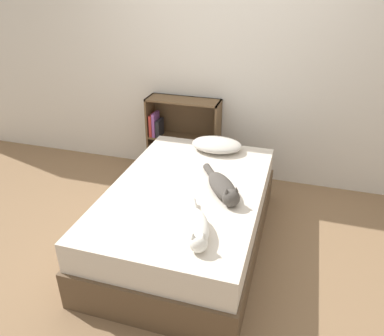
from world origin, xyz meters
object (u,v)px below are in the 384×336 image
cat_dark (223,188)px  bookshelf (182,135)px  bed (187,216)px  pillow (217,145)px  cat_light (196,228)px

cat_dark → bookshelf: bearing=178.2°
bed → pillow: bearing=85.0°
bed → cat_light: size_ratio=3.41×
bed → pillow: (0.07, 0.74, 0.33)m
cat_dark → bookshelf: bookshelf is taller
pillow → bookshelf: bearing=137.2°
bed → cat_light: 0.70m
cat_light → bookshelf: size_ratio=0.63×
bed → cat_dark: (0.30, -0.02, 0.33)m
pillow → cat_dark: cat_dark is taller
pillow → cat_light: size_ratio=0.87×
bed → pillow: size_ratio=3.93×
cat_light → cat_dark: cat_dark is taller
pillow → cat_light: cat_light is taller
cat_light → cat_dark: size_ratio=0.95×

